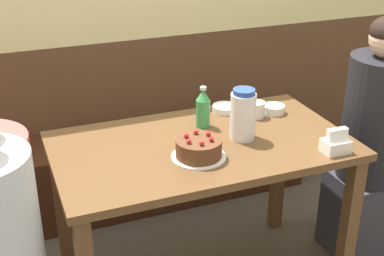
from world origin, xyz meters
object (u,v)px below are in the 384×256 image
at_px(bowl_soup_white, 274,109).
at_px(glass_water_tall, 257,109).
at_px(bowl_rice_small, 225,108).
at_px(soju_bottle, 203,108).
at_px(napkin_holder, 336,144).
at_px(water_pitcher, 243,115).
at_px(person_pale_blue_shirt, 373,148).
at_px(bench_seat, 149,167).
at_px(birthday_cake, 199,149).

height_order(bowl_soup_white, glass_water_tall, glass_water_tall).
distance_m(bowl_soup_white, bowl_rice_small, 0.24).
height_order(soju_bottle, napkin_holder, soju_bottle).
bearing_deg(water_pitcher, soju_bottle, 122.57).
relative_size(soju_bottle, person_pale_blue_shirt, 0.15).
xyz_separation_m(bench_seat, birthday_cake, (-0.06, -0.95, 0.59)).
distance_m(water_pitcher, glass_water_tall, 0.25).
bearing_deg(birthday_cake, bowl_soup_white, 29.63).
distance_m(bowl_rice_small, person_pale_blue_shirt, 0.75).
bearing_deg(napkin_holder, soju_bottle, 133.35).
xyz_separation_m(soju_bottle, glass_water_tall, (0.28, 0.01, -0.05)).
height_order(soju_bottle, glass_water_tall, soju_bottle).
height_order(bench_seat, napkin_holder, napkin_holder).
relative_size(bench_seat, bowl_rice_small, 15.73).
xyz_separation_m(bowl_rice_small, glass_water_tall, (0.11, -0.11, 0.02)).
distance_m(bowl_rice_small, glass_water_tall, 0.16).
bearing_deg(napkin_holder, bowl_rice_small, 113.80).
distance_m(bowl_soup_white, glass_water_tall, 0.10).
bearing_deg(person_pale_blue_shirt, napkin_holder, 30.31).
bearing_deg(soju_bottle, glass_water_tall, 1.11).
xyz_separation_m(water_pitcher, bowl_rice_small, (0.05, 0.29, -0.09)).
xyz_separation_m(water_pitcher, glass_water_tall, (0.16, 0.18, -0.07)).
bearing_deg(soju_bottle, person_pale_blue_shirt, -13.11).
distance_m(soju_bottle, glass_water_tall, 0.28).
bearing_deg(bowl_soup_white, soju_bottle, -177.47).
bearing_deg(bowl_soup_white, bowl_rice_small, 154.06).
bearing_deg(person_pale_blue_shirt, bench_seat, -44.28).
xyz_separation_m(bowl_soup_white, bowl_rice_small, (-0.21, 0.10, -0.00)).
height_order(glass_water_tall, person_pale_blue_shirt, person_pale_blue_shirt).
distance_m(bowl_soup_white, person_pale_blue_shirt, 0.53).
height_order(bench_seat, birthday_cake, birthday_cake).
bearing_deg(bowl_rice_small, soju_bottle, -144.18).
xyz_separation_m(napkin_holder, bowl_soup_white, (-0.03, 0.45, -0.02)).
distance_m(birthday_cake, napkin_holder, 0.57).
bearing_deg(soju_bottle, bowl_soup_white, 2.53).
xyz_separation_m(bowl_soup_white, person_pale_blue_shirt, (0.45, -0.21, -0.20)).
relative_size(glass_water_tall, person_pale_blue_shirt, 0.06).
relative_size(water_pitcher, bowl_soup_white, 2.21).
xyz_separation_m(bench_seat, soju_bottle, (0.07, -0.68, 0.64)).
bearing_deg(napkin_holder, bowl_soup_white, 94.15).
bearing_deg(birthday_cake, soju_bottle, 64.31).
distance_m(birthday_cake, glass_water_tall, 0.49).
distance_m(napkin_holder, bowl_rice_small, 0.61).
bearing_deg(person_pale_blue_shirt, soju_bottle, -13.11).
relative_size(bench_seat, birthday_cake, 8.69).
relative_size(napkin_holder, bowl_soup_white, 1.08).
bearing_deg(bowl_rice_small, water_pitcher, -100.35).
distance_m(soju_bottle, person_pale_blue_shirt, 0.89).
distance_m(bench_seat, person_pale_blue_shirt, 1.30).
distance_m(soju_bottle, bowl_soup_white, 0.38).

